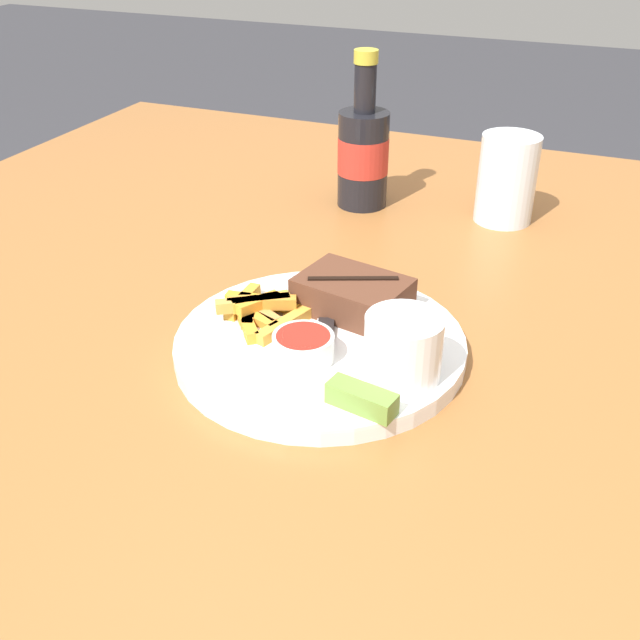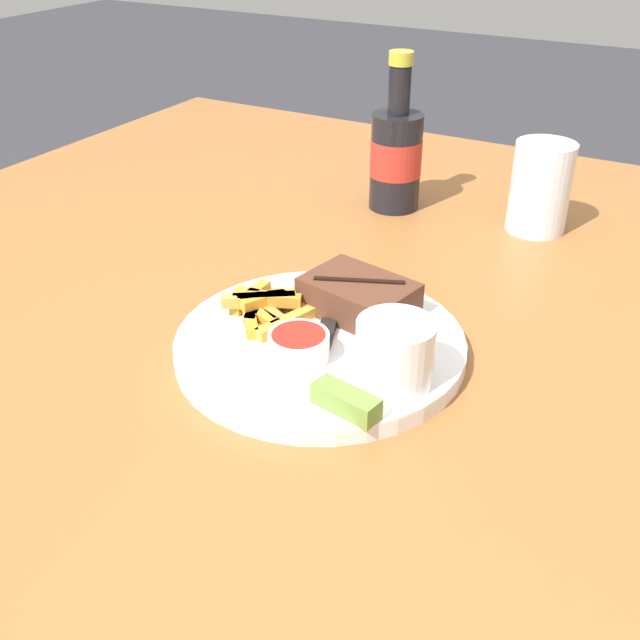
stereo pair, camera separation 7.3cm
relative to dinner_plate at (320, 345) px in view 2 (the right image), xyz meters
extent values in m
cube|color=#935B2D|center=(0.00, 0.00, -0.03)|extent=(1.42, 1.48, 0.04)
cylinder|color=#935B2D|center=(-0.65, 0.68, -0.41)|extent=(0.06, 0.06, 0.73)
cylinder|color=white|center=(0.00, 0.00, 0.00)|extent=(0.29, 0.29, 0.01)
cylinder|color=white|center=(0.00, 0.00, 0.01)|extent=(0.29, 0.29, 0.00)
cube|color=#512D1E|center=(0.01, 0.06, 0.03)|extent=(0.12, 0.10, 0.04)
cube|color=black|center=(0.01, 0.06, 0.05)|extent=(0.09, 0.04, 0.00)
cube|color=gold|center=(-0.08, 0.01, 0.03)|extent=(0.07, 0.05, 0.01)
cube|color=orange|center=(-0.08, 0.00, 0.02)|extent=(0.07, 0.03, 0.01)
cube|color=#BD852A|center=(-0.10, 0.03, 0.02)|extent=(0.01, 0.06, 0.01)
cube|color=orange|center=(-0.07, 0.01, 0.03)|extent=(0.07, 0.04, 0.01)
cube|color=orange|center=(-0.07, 0.01, 0.03)|extent=(0.03, 0.05, 0.01)
cube|color=orange|center=(-0.08, 0.01, 0.02)|extent=(0.03, 0.06, 0.01)
cube|color=orange|center=(-0.08, -0.01, 0.02)|extent=(0.06, 0.07, 0.01)
cube|color=gold|center=(-0.07, 0.02, 0.03)|extent=(0.05, 0.05, 0.01)
cube|color=#C87C3C|center=(-0.07, 0.01, 0.02)|extent=(0.06, 0.04, 0.01)
cube|color=gold|center=(-0.08, 0.03, 0.02)|extent=(0.09, 0.02, 0.01)
cube|color=gold|center=(-0.04, 0.00, 0.02)|extent=(0.03, 0.08, 0.01)
cylinder|color=white|center=(0.09, -0.03, 0.04)|extent=(0.07, 0.07, 0.06)
cylinder|color=beige|center=(0.09, -0.03, 0.06)|extent=(0.07, 0.07, 0.01)
cylinder|color=silver|center=(0.00, -0.04, 0.02)|extent=(0.06, 0.06, 0.03)
cylinder|color=#B22319|center=(0.00, -0.04, 0.03)|extent=(0.05, 0.05, 0.01)
cube|color=olive|center=(0.08, -0.09, 0.02)|extent=(0.06, 0.03, 0.02)
cube|color=#B7B7BC|center=(-0.08, -0.02, 0.01)|extent=(0.10, 0.04, 0.00)
cube|color=#B7B7BC|center=(-0.02, -0.01, 0.01)|extent=(0.03, 0.01, 0.00)
cube|color=#B7B7BC|center=(-0.02, -0.01, 0.01)|extent=(0.03, 0.01, 0.00)
cube|color=#B7B7BC|center=(-0.02, 0.00, 0.01)|extent=(0.03, 0.01, 0.00)
cube|color=#B7B7BC|center=(-0.02, 0.08, 0.01)|extent=(0.05, 0.11, 0.00)
cube|color=black|center=(0.01, 0.00, 0.01)|extent=(0.03, 0.06, 0.01)
cylinder|color=black|center=(-0.09, 0.38, 0.06)|extent=(0.07, 0.07, 0.13)
cylinder|color=#B22D23|center=(-0.09, 0.38, 0.06)|extent=(0.07, 0.07, 0.05)
cylinder|color=black|center=(-0.09, 0.38, 0.16)|extent=(0.03, 0.03, 0.06)
cylinder|color=gold|center=(-0.09, 0.38, 0.20)|extent=(0.03, 0.03, 0.02)
cylinder|color=silver|center=(0.11, 0.40, 0.05)|extent=(0.08, 0.08, 0.12)
camera|label=1|loc=(0.24, -0.58, 0.40)|focal=42.00mm
camera|label=2|loc=(0.30, -0.55, 0.40)|focal=42.00mm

